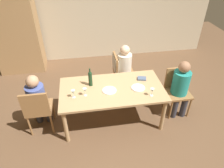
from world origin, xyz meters
The scene contains 18 objects.
ground_plane centered at (0.00, 0.00, 0.00)m, with size 10.00×10.00×0.00m, color brown.
rear_room_partition centered at (0.00, 2.69, 1.35)m, with size 6.40×0.12×2.70m, color beige.
armoire_cabinet centered at (-2.03, 2.24, 1.10)m, with size 1.18×0.62×2.18m.
dining_table centered at (0.00, 0.00, 0.65)m, with size 1.85×0.99×0.73m.
chair_right_end centered at (1.31, 0.09, 0.53)m, with size 0.44×0.44×0.92m.
chair_far_right centered at (0.29, 0.87, 0.59)m, with size 0.46×0.44×0.92m.
chair_left_end centered at (-1.31, -0.09, 0.53)m, with size 0.44×0.44×0.92m.
person_woman_host centered at (1.31, -0.03, 0.67)m, with size 0.32×0.36×1.15m.
person_man_bearded centered at (0.44, 0.87, 0.65)m, with size 0.35×0.31×1.13m.
person_man_guest centered at (-1.31, 0.03, 0.66)m, with size 0.31×0.35×1.14m.
wine_bottle_tall_green centered at (-0.36, 0.16, 0.89)m, with size 0.07×0.07×0.35m.
wine_glass_near_left centered at (0.63, -0.30, 0.84)m, with size 0.07×0.07×0.15m.
wine_glass_centre centered at (-0.67, -0.14, 0.84)m, with size 0.07×0.07×0.15m.
wine_glass_near_right centered at (-0.48, -0.12, 0.84)m, with size 0.07×0.07×0.15m.
dinner_plate_host centered at (-0.06, -0.05, 0.74)m, with size 0.25×0.25×0.01m, color white.
dinner_plate_guest_left centered at (0.46, -0.06, 0.74)m, with size 0.25×0.25×0.01m, color silver.
folded_napkin centered at (0.61, 0.20, 0.75)m, with size 0.16×0.12×0.03m, color #4C5B75.
handbag centered at (-1.31, 0.35, 0.11)m, with size 0.28×0.12×0.22m, color brown.
Camera 1 is at (-0.47, -2.87, 2.92)m, focal length 32.81 mm.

